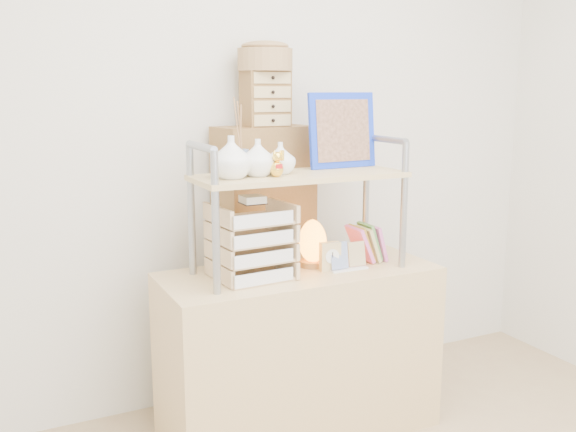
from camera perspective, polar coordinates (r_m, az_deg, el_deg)
name	(u,v)px	position (r m, az deg, el deg)	size (l,w,h in m)	color
room_shell	(426,28)	(2.00, 12.13, 16.00)	(3.42, 3.41, 2.61)	silver
desk	(299,352)	(2.91, 1.00, -11.96)	(1.20, 0.50, 0.75)	tan
cabinet	(265,266)	(3.12, -2.08, -4.48)	(0.45, 0.24, 1.35)	brown
hutch	(289,171)	(2.68, 0.10, 4.02)	(0.90, 0.34, 0.76)	#8F949C
letter_tray	(253,246)	(2.63, -3.16, -2.66)	(0.30, 0.29, 0.35)	tan
salt_lamp	(312,243)	(2.82, 2.18, -2.38)	(0.14, 0.13, 0.21)	brown
desk_clock	(330,257)	(2.77, 3.76, -3.61)	(0.09, 0.05, 0.13)	tan
postcard_stand	(348,262)	(2.79, 5.37, -4.05)	(0.18, 0.05, 0.13)	white
drawer_chest	(265,99)	(2.99, -2.02, 10.36)	(0.20, 0.16, 0.25)	brown
woven_basket	(265,60)	(2.99, -2.06, 13.71)	(0.25, 0.25, 0.10)	#976C44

